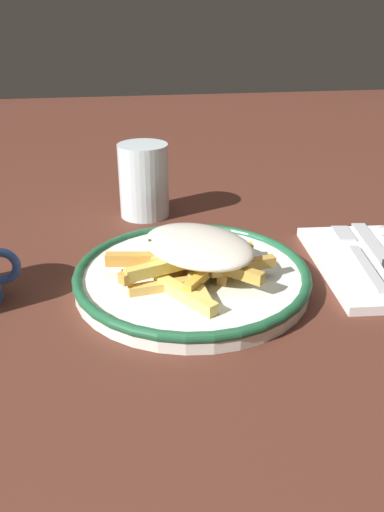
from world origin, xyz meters
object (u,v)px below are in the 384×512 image
(plate, at_px, (192,276))
(fries_heap, at_px, (196,253))
(fork, at_px, (358,255))
(water_glass, at_px, (144,181))
(napkin, at_px, (382,264))

(plate, height_order, fries_heap, fries_heap)
(plate, bearing_deg, fork, 5.40)
(fries_heap, relative_size, water_glass, 1.71)
(plate, height_order, napkin, plate)
(fries_heap, bearing_deg, fork, 6.88)
(plate, xyz_separation_m, water_glass, (-0.04, 0.22, 0.04))
(fries_heap, xyz_separation_m, fork, (0.20, 0.02, -0.03))
(plate, distance_m, fork, 0.20)
(fries_heap, distance_m, fork, 0.20)
(napkin, bearing_deg, fork, 155.26)
(plate, relative_size, napkin, 1.28)
(napkin, bearing_deg, fries_heap, -176.95)
(fork, bearing_deg, napkin, -24.74)
(plate, height_order, water_glass, water_glass)
(fries_heap, xyz_separation_m, water_glass, (-0.04, 0.23, 0.01))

